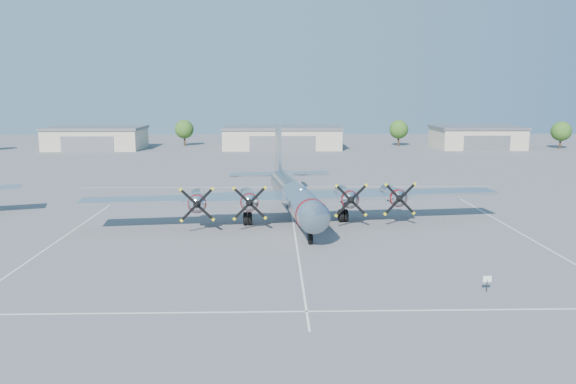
{
  "coord_description": "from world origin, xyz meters",
  "views": [
    {
      "loc": [
        -2.01,
        -55.19,
        13.51
      ],
      "look_at": [
        -0.54,
        2.84,
        3.2
      ],
      "focal_mm": 35.0,
      "sensor_mm": 36.0,
      "label": 1
    }
  ],
  "objects_px": {
    "hangar_center": "(282,137)",
    "hangar_west": "(96,138)",
    "main_bomber_b29": "(293,220)",
    "info_placard": "(487,281)",
    "tree_far_east": "(561,131)",
    "tree_west": "(184,129)",
    "hangar_east": "(477,137)",
    "tree_east": "(399,129)"
  },
  "relations": [
    {
      "from": "hangar_east",
      "to": "tree_west",
      "type": "height_order",
      "value": "tree_west"
    },
    {
      "from": "tree_west",
      "to": "tree_east",
      "type": "relative_size",
      "value": 1.0
    },
    {
      "from": "hangar_center",
      "to": "hangar_west",
      "type": "bearing_deg",
      "value": 180.0
    },
    {
      "from": "hangar_west",
      "to": "hangar_east",
      "type": "relative_size",
      "value": 1.1
    },
    {
      "from": "hangar_west",
      "to": "main_bomber_b29",
      "type": "xyz_separation_m",
      "value": [
        45.05,
        -78.14,
        -2.71
      ]
    },
    {
      "from": "info_placard",
      "to": "tree_west",
      "type": "bearing_deg",
      "value": 105.94
    },
    {
      "from": "hangar_west",
      "to": "main_bomber_b29",
      "type": "relative_size",
      "value": 0.53
    },
    {
      "from": "hangar_west",
      "to": "info_placard",
      "type": "distance_m",
      "value": 116.06
    },
    {
      "from": "main_bomber_b29",
      "to": "info_placard",
      "type": "height_order",
      "value": "main_bomber_b29"
    },
    {
      "from": "hangar_center",
      "to": "info_placard",
      "type": "bearing_deg",
      "value": -82.88
    },
    {
      "from": "hangar_center",
      "to": "main_bomber_b29",
      "type": "distance_m",
      "value": 78.18
    },
    {
      "from": "hangar_center",
      "to": "tree_east",
      "type": "height_order",
      "value": "tree_east"
    },
    {
      "from": "hangar_center",
      "to": "tree_west",
      "type": "xyz_separation_m",
      "value": [
        -25.0,
        8.04,
        1.51
      ]
    },
    {
      "from": "hangar_center",
      "to": "hangar_east",
      "type": "distance_m",
      "value": 48.0
    },
    {
      "from": "hangar_center",
      "to": "tree_east",
      "type": "bearing_deg",
      "value": 11.38
    },
    {
      "from": "hangar_center",
      "to": "info_placard",
      "type": "distance_m",
      "value": 101.55
    },
    {
      "from": "hangar_west",
      "to": "tree_west",
      "type": "relative_size",
      "value": 3.4
    },
    {
      "from": "tree_east",
      "to": "tree_far_east",
      "type": "height_order",
      "value": "same"
    },
    {
      "from": "hangar_center",
      "to": "tree_far_east",
      "type": "bearing_deg",
      "value": -1.65
    },
    {
      "from": "hangar_west",
      "to": "tree_west",
      "type": "distance_m",
      "value": 21.61
    },
    {
      "from": "hangar_west",
      "to": "hangar_center",
      "type": "xyz_separation_m",
      "value": [
        45.0,
        -0.0,
        -0.0
      ]
    },
    {
      "from": "hangar_center",
      "to": "hangar_east",
      "type": "height_order",
      "value": "same"
    },
    {
      "from": "hangar_west",
      "to": "hangar_east",
      "type": "distance_m",
      "value": 93.0
    },
    {
      "from": "tree_west",
      "to": "tree_far_east",
      "type": "xyz_separation_m",
      "value": [
        93.0,
        -10.0,
        0.0
      ]
    },
    {
      "from": "tree_west",
      "to": "info_placard",
      "type": "relative_size",
      "value": 5.82
    },
    {
      "from": "hangar_west",
      "to": "tree_west",
      "type": "height_order",
      "value": "tree_west"
    },
    {
      "from": "hangar_center",
      "to": "tree_west",
      "type": "bearing_deg",
      "value": 162.18
    },
    {
      "from": "main_bomber_b29",
      "to": "info_placard",
      "type": "xyz_separation_m",
      "value": [
        12.54,
        -22.61,
        0.8
      ]
    },
    {
      "from": "main_bomber_b29",
      "to": "info_placard",
      "type": "distance_m",
      "value": 25.86
    },
    {
      "from": "hangar_center",
      "to": "tree_far_east",
      "type": "distance_m",
      "value": 68.05
    },
    {
      "from": "main_bomber_b29",
      "to": "tree_east",
      "type": "bearing_deg",
      "value": 63.6
    },
    {
      "from": "tree_east",
      "to": "hangar_east",
      "type": "bearing_deg",
      "value": -18.54
    },
    {
      "from": "tree_east",
      "to": "tree_far_east",
      "type": "relative_size",
      "value": 1.0
    },
    {
      "from": "hangar_east",
      "to": "info_placard",
      "type": "relative_size",
      "value": 18.05
    },
    {
      "from": "tree_east",
      "to": "hangar_center",
      "type": "bearing_deg",
      "value": -168.62
    },
    {
      "from": "hangar_center",
      "to": "tree_west",
      "type": "relative_size",
      "value": 4.31
    },
    {
      "from": "hangar_west",
      "to": "main_bomber_b29",
      "type": "distance_m",
      "value": 90.23
    },
    {
      "from": "hangar_east",
      "to": "tree_far_east",
      "type": "relative_size",
      "value": 3.1
    },
    {
      "from": "hangar_east",
      "to": "tree_far_east",
      "type": "height_order",
      "value": "tree_far_east"
    },
    {
      "from": "hangar_west",
      "to": "tree_far_east",
      "type": "height_order",
      "value": "tree_far_east"
    },
    {
      "from": "hangar_east",
      "to": "tree_west",
      "type": "relative_size",
      "value": 3.1
    },
    {
      "from": "tree_far_east",
      "to": "tree_west",
      "type": "bearing_deg",
      "value": 173.86
    }
  ]
}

